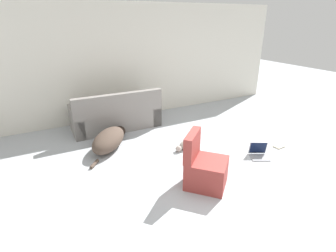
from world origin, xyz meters
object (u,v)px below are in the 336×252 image
couch (116,116)px  book_cream (279,146)px  laptop_open (259,152)px  dog (109,139)px  side_chair (204,168)px  cat (185,145)px

couch → book_cream: size_ratio=9.22×
couch → laptop_open: (1.85, -2.44, -0.20)m
dog → book_cream: size_ratio=5.84×
laptop_open → side_chair: (-1.37, -0.26, 0.19)m
cat → laptop_open: bearing=125.9°
dog → cat: (1.25, -0.69, -0.09)m
laptop_open → side_chair: 1.41m
dog → cat: size_ratio=2.27×
dog → side_chair: side_chair is taller
couch → dog: size_ratio=1.58×
dog → book_cream: bearing=-77.9°
cat → couch: bearing=-76.8°
laptop_open → couch: bearing=154.6°
laptop_open → side_chair: side_chair is taller
book_cream → side_chair: side_chair is taller
cat → side_chair: (-0.36, -1.11, 0.19)m
cat → laptop_open: (1.01, -0.84, -0.00)m
dog → side_chair: size_ratio=1.49×
book_cream → side_chair: size_ratio=0.25×
book_cream → side_chair: (-1.99, -0.34, 0.26)m
side_chair → book_cream: bearing=-33.1°
cat → side_chair: bearing=57.8°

